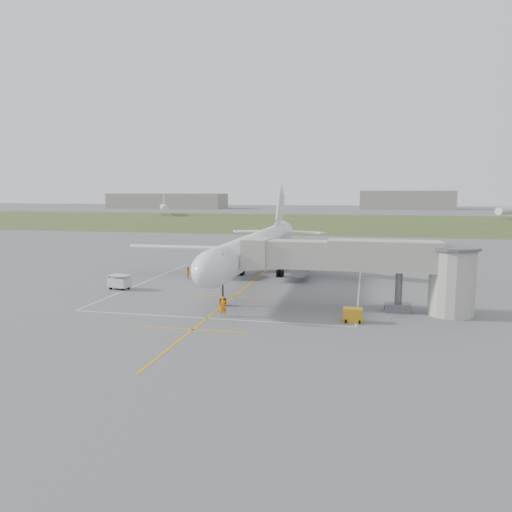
% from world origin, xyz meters
% --- Properties ---
extents(ground, '(700.00, 700.00, 0.00)m').
position_xyz_m(ground, '(0.00, 0.00, 0.00)').
color(ground, '#59595B').
rests_on(ground, ground).
extents(grass_strip, '(700.00, 120.00, 0.02)m').
position_xyz_m(grass_strip, '(0.00, 130.00, 0.01)').
color(grass_strip, '#3A5324').
rests_on(grass_strip, ground).
extents(apron_markings, '(28.20, 60.00, 0.01)m').
position_xyz_m(apron_markings, '(0.00, -5.82, 0.01)').
color(apron_markings, orange).
rests_on(apron_markings, ground).
extents(airliner, '(38.93, 46.75, 13.52)m').
position_xyz_m(airliner, '(-0.00, 0.75, 4.39)').
color(airliner, silver).
rests_on(airliner, ground).
extents(jet_bridge, '(23.40, 5.00, 7.20)m').
position_xyz_m(jet_bridge, '(15.72, -13.50, 4.74)').
color(jet_bridge, gray).
rests_on(jet_bridge, ground).
extents(gpu_unit, '(1.80, 1.29, 1.33)m').
position_xyz_m(gpu_unit, '(13.68, -18.41, 0.66)').
color(gpu_unit, '#B67F16').
rests_on(gpu_unit, ground).
extents(baggage_cart, '(2.85, 2.10, 1.79)m').
position_xyz_m(baggage_cart, '(-14.96, -8.81, 0.91)').
color(baggage_cart, silver).
rests_on(baggage_cart, ground).
extents(ramp_worker_nose, '(0.84, 0.74, 1.95)m').
position_xyz_m(ramp_worker_nose, '(1.31, -18.84, 0.97)').
color(ramp_worker_nose, orange).
rests_on(ramp_worker_nose, ground).
extents(ramp_worker_wing, '(0.98, 0.98, 1.60)m').
position_xyz_m(ramp_worker_wing, '(-9.45, 0.61, 0.80)').
color(ramp_worker_wing, orange).
rests_on(ramp_worker_wing, ground).
extents(distant_hangars, '(345.00, 49.00, 12.00)m').
position_xyz_m(distant_hangars, '(-16.15, 265.19, 5.17)').
color(distant_hangars, gray).
rests_on(distant_hangars, ground).
extents(distant_aircraft, '(181.21, 33.69, 8.85)m').
position_xyz_m(distant_aircraft, '(-3.04, 171.63, 3.59)').
color(distant_aircraft, silver).
rests_on(distant_aircraft, ground).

